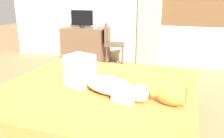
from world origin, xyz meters
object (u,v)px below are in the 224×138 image
desk (86,45)px  tv_monitor (82,19)px  chair_by_desk (111,42)px  person_lying (101,81)px  bed (98,105)px  cat (167,98)px  cup (95,26)px

desk → tv_monitor: tv_monitor is taller
chair_by_desk → person_lying: bearing=-73.7°
bed → desk: (-1.17, 2.24, 0.16)m
tv_monitor → chair_by_desk: bearing=-11.7°
cat → bed: bearing=165.2°
person_lying → chair_by_desk: 2.30m
cat → tv_monitor: 3.18m
desk → person_lying: bearing=-61.9°
desk → chair_by_desk: (0.61, -0.14, 0.14)m
chair_by_desk → bed: bearing=-75.1°
bed → chair_by_desk: 2.20m
bed → cat: bearing=-14.8°
cup → tv_monitor: bearing=168.8°
bed → cat: size_ratio=6.00×
bed → person_lying: (0.09, -0.10, 0.33)m
tv_monitor → bed: bearing=-61.1°
tv_monitor → chair_by_desk: (0.68, -0.14, -0.41)m
desk → chair_by_desk: size_ratio=1.05×
person_lying → chair_by_desk: (-0.64, 2.20, -0.03)m
bed → desk: bearing=117.5°
bed → person_lying: size_ratio=2.25×
tv_monitor → cup: size_ratio=5.74×
bed → cat: cat is taller
tv_monitor → cup: bearing=-11.2°
person_lying → tv_monitor: tv_monitor is taller
person_lying → cat: 0.68m
tv_monitor → desk: bearing=0.0°
person_lying → cup: cup is taller
cup → chair_by_desk: chair_by_desk is taller
person_lying → cat: bearing=-8.3°
bed → tv_monitor: 2.66m
desk → chair_by_desk: chair_by_desk is taller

